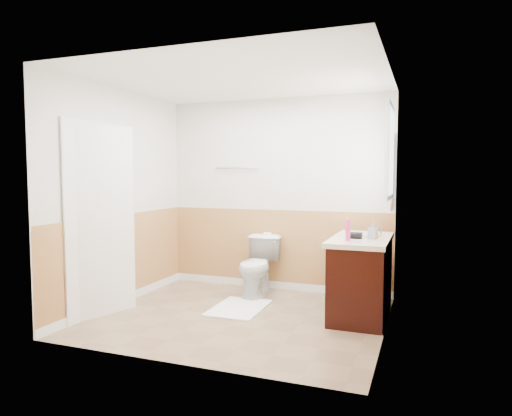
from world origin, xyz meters
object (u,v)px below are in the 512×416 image
at_px(vanity_cabinet, 361,279).
at_px(lotion_bottle, 348,230).
at_px(toilet, 258,266).
at_px(bath_mat, 239,308).
at_px(soap_dispenser, 373,230).

distance_m(vanity_cabinet, lotion_bottle, 0.65).
distance_m(toilet, lotion_bottle, 1.53).
bearing_deg(bath_mat, soap_dispenser, 6.24).
relative_size(vanity_cabinet, lotion_bottle, 5.00).
distance_m(toilet, soap_dispenser, 1.62).
bearing_deg(vanity_cabinet, lotion_bottle, -107.38).
distance_m(toilet, vanity_cabinet, 1.38).
distance_m(toilet, bath_mat, 0.71).
relative_size(toilet, lotion_bottle, 3.36).
height_order(toilet, lotion_bottle, lotion_bottle).
bearing_deg(toilet, bath_mat, -90.64).
xyz_separation_m(toilet, soap_dispenser, (1.44, -0.46, 0.57)).
bearing_deg(toilet, vanity_cabinet, -16.82).
bearing_deg(vanity_cabinet, soap_dispenser, -30.70).
bearing_deg(lotion_bottle, vanity_cabinet, 72.62).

